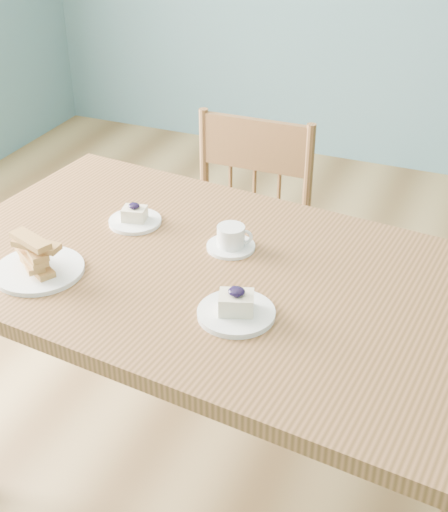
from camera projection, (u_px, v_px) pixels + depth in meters
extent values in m
cube|color=#A3814C|center=(326.00, 498.00, 2.16)|extent=(5.00, 5.00, 0.01)
cube|color=#925D37|center=(221.00, 277.00, 1.78)|extent=(1.57, 1.00, 0.04)
cylinder|color=#925D37|center=(103.00, 272.00, 2.54)|extent=(0.06, 0.06, 0.75)
cube|color=#925D37|center=(235.00, 269.00, 2.46)|extent=(0.42, 0.40, 0.04)
cylinder|color=#925D37|center=(170.00, 336.00, 2.50)|extent=(0.03, 0.03, 0.41)
cylinder|color=#925D37|center=(266.00, 361.00, 2.39)|extent=(0.03, 0.03, 0.41)
cylinder|color=#925D37|center=(208.00, 286.00, 2.77)|extent=(0.03, 0.03, 0.41)
cylinder|color=#925D37|center=(296.00, 306.00, 2.65)|extent=(0.03, 0.03, 0.41)
cylinder|color=#925D37|center=(204.00, 172.00, 2.53)|extent=(0.03, 0.03, 0.47)
cylinder|color=#925D37|center=(307.00, 190.00, 2.41)|extent=(0.03, 0.03, 0.47)
cube|color=#925D37|center=(255.00, 145.00, 2.40)|extent=(0.36, 0.03, 0.18)
cylinder|color=#925D37|center=(230.00, 201.00, 2.55)|extent=(0.01, 0.01, 0.28)
cylinder|color=#925D37|center=(254.00, 205.00, 2.52)|extent=(0.01, 0.01, 0.28)
cylinder|color=#925D37|center=(278.00, 210.00, 2.49)|extent=(0.01, 0.01, 0.28)
cylinder|color=white|center=(236.00, 313.00, 1.61)|extent=(0.18, 0.18, 0.01)
cube|color=beige|center=(236.00, 303.00, 1.59)|extent=(0.09, 0.08, 0.04)
ellipsoid|color=black|center=(236.00, 291.00, 1.58)|extent=(0.04, 0.04, 0.02)
sphere|color=black|center=(242.00, 292.00, 1.58)|extent=(0.02, 0.02, 0.02)
sphere|color=black|center=(234.00, 289.00, 1.58)|extent=(0.02, 0.02, 0.02)
sphere|color=black|center=(236.00, 294.00, 1.57)|extent=(0.02, 0.02, 0.02)
cylinder|color=white|center=(135.00, 221.00, 1.98)|extent=(0.15, 0.15, 0.01)
cube|color=beige|center=(135.00, 214.00, 1.96)|extent=(0.07, 0.06, 0.04)
ellipsoid|color=black|center=(134.00, 206.00, 1.95)|extent=(0.03, 0.03, 0.01)
sphere|color=black|center=(137.00, 206.00, 1.95)|extent=(0.01, 0.01, 0.01)
sphere|color=black|center=(133.00, 204.00, 1.96)|extent=(0.01, 0.01, 0.01)
sphere|color=black|center=(133.00, 207.00, 1.94)|extent=(0.01, 0.01, 0.01)
cylinder|color=white|center=(231.00, 247.00, 1.86)|extent=(0.13, 0.13, 0.01)
cylinder|color=white|center=(231.00, 236.00, 1.84)|extent=(0.09, 0.09, 0.05)
cylinder|color=#89603D|center=(231.00, 229.00, 1.83)|extent=(0.06, 0.06, 0.00)
torus|color=white|center=(245.00, 237.00, 1.84)|extent=(0.04, 0.02, 0.04)
cylinder|color=white|center=(39.00, 270.00, 1.76)|extent=(0.22, 0.22, 0.01)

